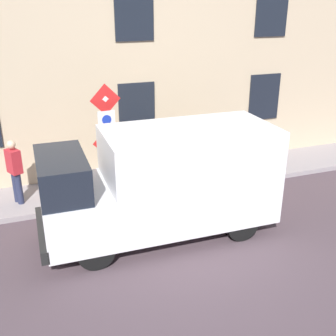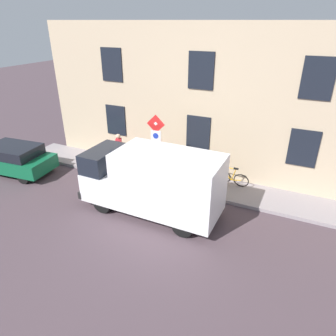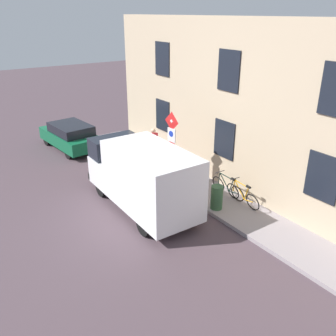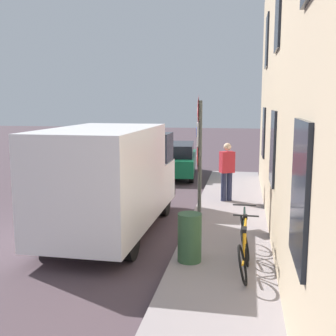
% 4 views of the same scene
% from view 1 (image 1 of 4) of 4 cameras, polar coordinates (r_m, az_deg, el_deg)
% --- Properties ---
extents(ground_plane, '(80.00, 80.00, 0.00)m').
position_cam_1_polar(ground_plane, '(9.59, 3.06, -10.10)').
color(ground_plane, '#4B3B42').
extents(sidewalk_slab, '(1.89, 17.87, 0.14)m').
position_cam_1_polar(sidewalk_slab, '(12.26, -2.86, -2.13)').
color(sidewalk_slab, gray).
rests_on(sidewalk_slab, ground_plane).
extents(building_facade, '(0.75, 15.87, 6.65)m').
position_cam_1_polar(building_facade, '(12.54, -4.97, 13.93)').
color(building_facade, '#C5AE8D').
rests_on(building_facade, ground_plane).
extents(sign_post_stacked, '(0.17, 0.56, 2.97)m').
position_cam_1_polar(sign_post_stacked, '(10.60, -8.40, 5.09)').
color(sign_post_stacked, '#474C47').
rests_on(sign_post_stacked, sidewalk_slab).
extents(delivery_van, '(2.07, 5.36, 2.50)m').
position_cam_1_polar(delivery_van, '(9.33, -0.57, -1.74)').
color(delivery_van, white).
rests_on(delivery_van, ground_plane).
extents(bicycle_orange, '(0.46, 1.72, 0.89)m').
position_cam_1_polar(bicycle_orange, '(12.98, 3.74, 1.38)').
color(bicycle_orange, black).
rests_on(bicycle_orange, sidewalk_slab).
extents(bicycle_black, '(0.46, 1.71, 0.89)m').
position_cam_1_polar(bicycle_black, '(12.70, 0.46, 0.94)').
color(bicycle_black, black).
rests_on(bicycle_black, sidewalk_slab).
extents(pedestrian, '(0.47, 0.41, 1.72)m').
position_cam_1_polar(pedestrian, '(11.31, -20.34, -0.22)').
color(pedestrian, '#262B47').
rests_on(pedestrian, sidewalk_slab).
extents(litter_bin, '(0.44, 0.44, 0.90)m').
position_cam_1_polar(litter_bin, '(11.99, 4.20, -0.04)').
color(litter_bin, '#2D5133').
rests_on(litter_bin, sidewalk_slab).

